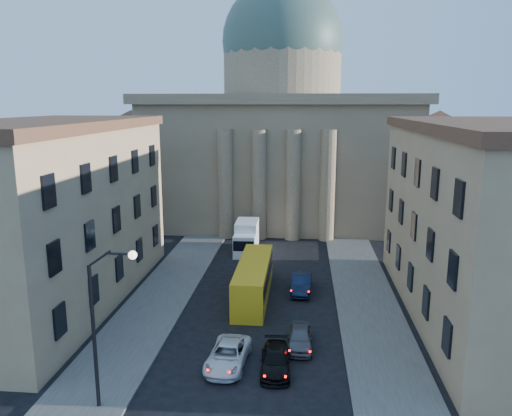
{
  "coord_description": "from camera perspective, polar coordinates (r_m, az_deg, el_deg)",
  "views": [
    {
      "loc": [
        3.12,
        -14.97,
        15.99
      ],
      "look_at": [
        -0.22,
        20.26,
        8.5
      ],
      "focal_mm": 35.0,
      "sensor_mm": 36.0,
      "label": 1
    }
  ],
  "objects": [
    {
      "name": "church",
      "position": [
        70.63,
        2.91,
        8.6
      ],
      "size": [
        68.02,
        28.76,
        36.6
      ],
      "color": "#776749",
      "rests_on": "ground"
    },
    {
      "name": "car_right_distant",
      "position": [
        43.56,
        5.23,
        -8.55
      ],
      "size": [
        1.85,
        4.75,
        1.54
      ],
      "primitive_type": "imported",
      "rotation": [
        0.0,
        0.0,
        -0.05
      ],
      "color": "black",
      "rests_on": "ground"
    },
    {
      "name": "sidewalk_right",
      "position": [
        37.01,
        13.64,
        -13.88
      ],
      "size": [
        5.0,
        60.0,
        0.15
      ],
      "primitive_type": "cube",
      "color": "#4F4C48",
      "rests_on": "ground"
    },
    {
      "name": "building_right",
      "position": [
        40.41,
        25.37,
        -1.46
      ],
      "size": [
        11.6,
        26.6,
        14.7
      ],
      "color": "tan",
      "rests_on": "ground"
    },
    {
      "name": "car_right_far",
      "position": [
        34.39,
        5.04,
        -14.52
      ],
      "size": [
        1.63,
        4.05,
        1.38
      ],
      "primitive_type": "imported",
      "rotation": [
        0.0,
        0.0,
        0.0
      ],
      "color": "#55545A",
      "rests_on": "ground"
    },
    {
      "name": "sidewalk_left",
      "position": [
        38.41,
        -13.04,
        -12.85
      ],
      "size": [
        5.0,
        60.0,
        0.15
      ],
      "primitive_type": "cube",
      "color": "#4F4C48",
      "rests_on": "ground"
    },
    {
      "name": "building_left",
      "position": [
        42.96,
        -22.64,
        -0.49
      ],
      "size": [
        11.6,
        26.6,
        14.7
      ],
      "color": "tan",
      "rests_on": "ground"
    },
    {
      "name": "city_bus",
      "position": [
        41.88,
        -0.28,
        -8.09
      ],
      "size": [
        2.53,
        10.84,
        3.05
      ],
      "rotation": [
        0.0,
        0.0,
        -0.0
      ],
      "color": "yellow",
      "rests_on": "ground"
    },
    {
      "name": "car_left_mid",
      "position": [
        32.21,
        -3.23,
        -16.44
      ],
      "size": [
        2.65,
        5.11,
        1.38
      ],
      "primitive_type": "imported",
      "rotation": [
        0.0,
        0.0,
        -0.07
      ],
      "color": "white",
      "rests_on": "ground"
    },
    {
      "name": "box_truck",
      "position": [
        54.45,
        -1.12,
        -3.45
      ],
      "size": [
        2.42,
        5.93,
        3.24
      ],
      "rotation": [
        0.0,
        0.0,
        0.02
      ],
      "color": "white",
      "rests_on": "ground"
    },
    {
      "name": "car_right_mid",
      "position": [
        31.7,
        2.25,
        -17.02
      ],
      "size": [
        1.97,
        4.49,
        1.28
      ],
      "primitive_type": "imported",
      "rotation": [
        0.0,
        0.0,
        0.04
      ],
      "color": "black",
      "rests_on": "ground"
    },
    {
      "name": "street_lamp",
      "position": [
        27.28,
        -17.14,
        -11.72
      ],
      "size": [
        2.62,
        0.44,
        8.83
      ],
      "color": "black",
      "rests_on": "ground"
    }
  ]
}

